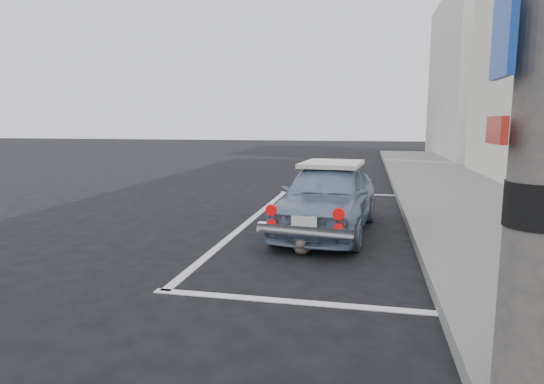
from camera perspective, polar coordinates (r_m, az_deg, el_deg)
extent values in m
plane|color=black|center=(5.12, -1.55, -11.17)|extent=(80.00, 80.00, 0.00)
cube|color=slate|center=(7.19, 28.44, -5.76)|extent=(2.80, 40.00, 0.15)
cube|color=red|center=(13.10, 29.21, 20.26)|extent=(0.10, 2.00, 1.60)
cube|color=white|center=(15.37, 26.45, 18.55)|extent=(0.10, 2.00, 1.60)
cube|color=beige|center=(25.33, 24.45, 13.06)|extent=(3.50, 10.00, 8.00)
cube|color=silver|center=(4.57, 3.22, -13.63)|extent=(3.00, 0.12, 0.01)
cube|color=silver|center=(11.33, 8.61, -0.21)|extent=(3.00, 0.12, 0.01)
cube|color=silver|center=(8.13, -2.80, -3.63)|extent=(0.12, 7.00, 0.01)
cylinder|color=black|center=(2.87, 30.48, -1.34)|extent=(0.36, 0.36, 0.25)
cube|color=#1540AA|center=(2.81, 27.10, 17.21)|extent=(0.04, 0.35, 0.45)
cube|color=red|center=(2.77, 26.38, 6.97)|extent=(0.04, 0.30, 0.15)
cube|color=white|center=(2.77, 26.28, 6.97)|extent=(0.02, 0.16, 0.08)
imported|color=#7387A3|center=(7.35, 7.03, -0.58)|extent=(1.64, 3.42, 1.13)
cube|color=silver|center=(7.61, 7.55, 3.46)|extent=(1.05, 1.34, 0.07)
cube|color=silver|center=(5.85, 4.13, -4.77)|extent=(1.27, 0.24, 0.12)
cube|color=white|center=(5.78, 4.03, -3.91)|extent=(0.33, 0.05, 0.17)
cylinder|color=red|center=(5.88, -0.08, -2.28)|extent=(0.15, 0.05, 0.15)
cylinder|color=red|center=(5.69, 8.39, -2.76)|extent=(0.15, 0.05, 0.15)
cylinder|color=red|center=(5.92, -0.08, -3.99)|extent=(0.12, 0.05, 0.12)
cylinder|color=red|center=(5.72, 8.35, -4.52)|extent=(0.12, 0.05, 0.12)
ellipsoid|color=brown|center=(6.13, 3.79, -6.66)|extent=(0.26, 0.38, 0.22)
sphere|color=brown|center=(5.95, 3.66, -6.36)|extent=(0.14, 0.14, 0.14)
cone|color=brown|center=(5.94, 3.30, -5.69)|extent=(0.05, 0.05, 0.05)
cone|color=brown|center=(5.93, 4.04, -5.72)|extent=(0.05, 0.05, 0.05)
cylinder|color=brown|center=(6.32, 4.41, -6.90)|extent=(0.14, 0.23, 0.03)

